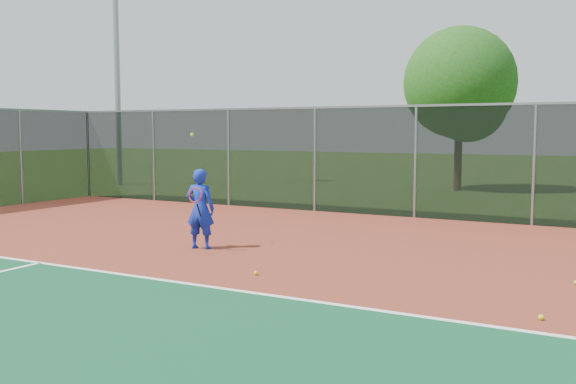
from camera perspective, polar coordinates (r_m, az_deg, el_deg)
court_apron at (r=7.45m, az=10.24°, el=-13.01°), size 30.00×20.00×0.02m
fence_back at (r=16.89m, az=21.03°, el=2.41°), size 30.00×0.06×3.03m
tennis_player at (r=12.81m, az=-7.81°, el=-1.48°), size 0.65×0.67×2.30m
practice_ball_0 at (r=10.51m, az=-2.87°, el=-7.21°), size 0.07×0.07×0.07m
practice_ball_3 at (r=8.68m, az=21.58°, el=-10.32°), size 0.07×0.07×0.07m
practice_ball_4 at (r=10.79m, az=24.25°, el=-7.35°), size 0.07×0.07×0.07m
floodlight_nw at (r=29.06m, az=-15.07°, el=15.22°), size 0.90×0.40×13.16m
tree_back_left at (r=26.12m, az=15.20°, el=8.93°), size 4.36×4.36×6.40m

